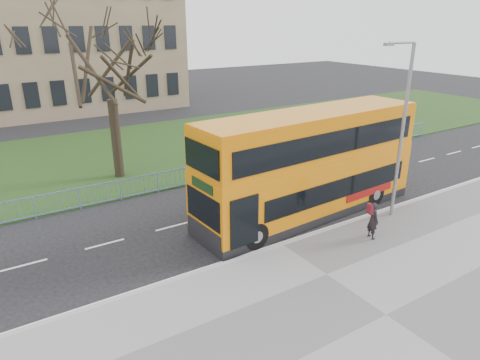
# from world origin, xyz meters

# --- Properties ---
(ground) EXTENTS (120.00, 120.00, 0.00)m
(ground) POSITION_xyz_m (0.00, 0.00, 0.00)
(ground) COLOR black
(ground) RESTS_ON ground
(pavement) EXTENTS (80.00, 10.50, 0.12)m
(pavement) POSITION_xyz_m (0.00, -6.75, 0.06)
(pavement) COLOR slate
(pavement) RESTS_ON ground
(kerb) EXTENTS (80.00, 0.20, 0.14)m
(kerb) POSITION_xyz_m (0.00, -1.55, 0.07)
(kerb) COLOR #99999C
(kerb) RESTS_ON ground
(grass_verge) EXTENTS (80.00, 15.40, 0.08)m
(grass_verge) POSITION_xyz_m (0.00, 14.30, 0.04)
(grass_verge) COLOR #1D3A15
(grass_verge) RESTS_ON ground
(guard_railing) EXTENTS (40.00, 0.12, 1.10)m
(guard_railing) POSITION_xyz_m (0.00, 6.60, 0.55)
(guard_railing) COLOR #708BC7
(guard_railing) RESTS_ON ground
(bare_tree) EXTENTS (7.41, 7.41, 10.58)m
(bare_tree) POSITION_xyz_m (-3.00, 10.00, 5.37)
(bare_tree) COLOR black
(bare_tree) RESTS_ON grass_verge
(civic_building) EXTENTS (30.00, 15.00, 14.00)m
(civic_building) POSITION_xyz_m (-5.00, 35.00, 7.00)
(civic_building) COLOR #7A6A4D
(civic_building) RESTS_ON ground
(yellow_bus) EXTENTS (11.54, 3.41, 4.78)m
(yellow_bus) POSITION_xyz_m (3.00, 0.39, 2.56)
(yellow_bus) COLOR orange
(yellow_bus) RESTS_ON ground
(pedestrian) EXTENTS (0.47, 0.63, 1.57)m
(pedestrian) POSITION_xyz_m (3.45, -3.06, 0.90)
(pedestrian) COLOR black
(pedestrian) RESTS_ON pavement
(street_lamp) EXTENTS (1.62, 0.35, 7.67)m
(street_lamp) POSITION_xyz_m (5.90, -1.99, 4.32)
(street_lamp) COLOR gray
(street_lamp) RESTS_ON pavement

